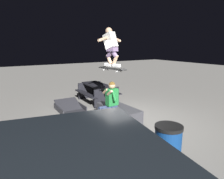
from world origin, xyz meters
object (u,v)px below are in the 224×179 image
person_sitting_on_ledge (109,101)px  picnic_table_back (98,90)px  skateboard (112,69)px  skater_airborne (111,45)px  ledge_box_main (118,114)px  kicker_ramp (70,109)px  trash_bin (167,151)px

person_sitting_on_ledge → picnic_table_back: (2.44, -0.88, -0.23)m
skateboard → skater_airborne: (0.06, 0.01, 0.69)m
ledge_box_main → kicker_ramp: size_ratio=1.22×
trash_bin → ledge_box_main: bearing=-15.3°
skateboard → kicker_ramp: (1.78, 0.73, -1.60)m
skater_airborne → ledge_box_main: bearing=-119.7°
trash_bin → skateboard: bearing=-11.3°
skater_airborne → kicker_ramp: size_ratio=0.87×
ledge_box_main → skater_airborne: (0.12, 0.20, 2.12)m
person_sitting_on_ledge → kicker_ramp: 2.11m
kicker_ramp → trash_bin: trash_bin is taller
skateboard → trash_bin: (-2.83, 0.56, -1.17)m
person_sitting_on_ledge → picnic_table_back: size_ratio=0.77×
person_sitting_on_ledge → skateboard: bearing=-52.5°
kicker_ramp → picnic_table_back: 1.56m
skateboard → person_sitting_on_ledge: bearing=127.5°
kicker_ramp → skateboard: bearing=-157.6°
picnic_table_back → trash_bin: bearing=166.3°
skateboard → skater_airborne: size_ratio=0.93×
trash_bin → kicker_ramp: bearing=2.1°
ledge_box_main → trash_bin: (-2.77, 0.76, 0.26)m
person_sitting_on_ledge → kicker_ramp: (1.93, 0.53, -0.66)m
skater_airborne → trash_bin: size_ratio=1.14×
kicker_ramp → picnic_table_back: (0.51, -1.41, 0.43)m
person_sitting_on_ledge → trash_bin: size_ratio=1.33×
skater_airborne → trash_bin: skater_airborne is taller
kicker_ramp → picnic_table_back: bearing=-70.2°
kicker_ramp → ledge_box_main: bearing=-153.3°
ledge_box_main → trash_bin: bearing=164.7°
ledge_box_main → kicker_ramp: (1.84, 0.92, -0.17)m
kicker_ramp → person_sitting_on_ledge: bearing=-164.7°
skateboard → picnic_table_back: skateboard is taller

